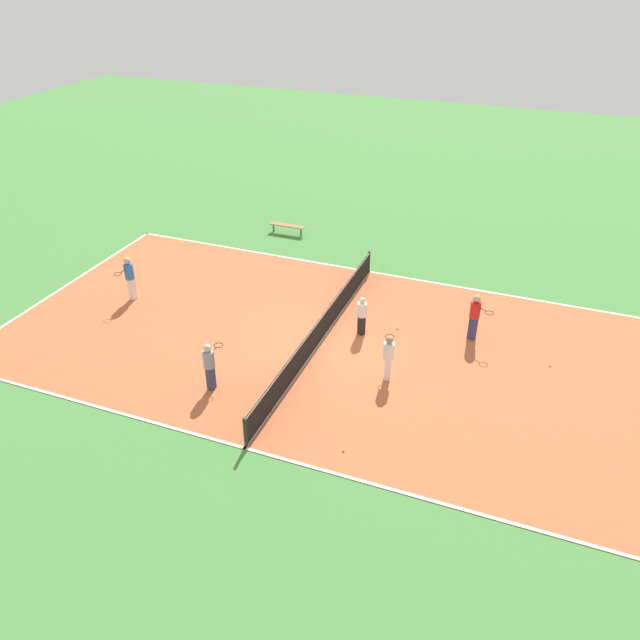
% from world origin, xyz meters
% --- Properties ---
extents(ground_plane, '(80.00, 80.00, 0.00)m').
position_xyz_m(ground_plane, '(0.00, 0.00, 0.00)').
color(ground_plane, '#47843D').
extents(court_surface, '(11.80, 22.66, 0.02)m').
position_xyz_m(court_surface, '(0.00, 0.00, 0.01)').
color(court_surface, '#C66038').
rests_on(court_surface, ground_plane).
extents(tennis_net, '(11.60, 0.10, 1.00)m').
position_xyz_m(tennis_net, '(0.00, 0.00, 0.53)').
color(tennis_net, black).
rests_on(tennis_net, court_surface).
extents(bench, '(0.36, 1.75, 0.45)m').
position_xyz_m(bench, '(-8.35, -4.95, 0.39)').
color(bench, olive).
rests_on(bench, ground_plane).
extents(player_near_blue, '(0.95, 0.40, 1.79)m').
position_xyz_m(player_near_blue, '(-0.19, -8.02, 1.06)').
color(player_near_blue, white).
rests_on(player_near_blue, court_surface).
extents(player_baseline_gray, '(0.94, 0.37, 1.67)m').
position_xyz_m(player_baseline_gray, '(3.77, -2.21, 0.98)').
color(player_baseline_gray, navy).
rests_on(player_baseline_gray, court_surface).
extents(player_coach_red, '(0.78, 0.96, 1.75)m').
position_xyz_m(player_coach_red, '(-2.13, 4.98, 1.03)').
color(player_coach_red, navy).
rests_on(player_coach_red, court_surface).
extents(player_far_white, '(0.51, 0.51, 1.49)m').
position_xyz_m(player_far_white, '(-1.01, 1.20, 0.86)').
color(player_far_white, black).
rests_on(player_far_white, court_surface).
extents(player_near_white, '(0.98, 0.55, 1.62)m').
position_xyz_m(player_near_white, '(1.28, 2.83, 0.95)').
color(player_near_white, white).
rests_on(player_near_white, court_surface).
extents(tennis_ball_near_net, '(0.07, 0.07, 0.07)m').
position_xyz_m(tennis_ball_near_net, '(-1.77, 2.35, 0.06)').
color(tennis_ball_near_net, '#CCE033').
rests_on(tennis_ball_near_net, court_surface).
extents(tennis_ball_left_sideline, '(0.07, 0.07, 0.07)m').
position_xyz_m(tennis_ball_left_sideline, '(4.97, 2.63, 0.06)').
color(tennis_ball_left_sideline, '#CCE033').
rests_on(tennis_ball_left_sideline, court_surface).
extents(tennis_ball_midcourt, '(0.07, 0.07, 0.07)m').
position_xyz_m(tennis_ball_midcourt, '(-1.35, 7.73, 0.06)').
color(tennis_ball_midcourt, '#CCE033').
rests_on(tennis_ball_midcourt, court_surface).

